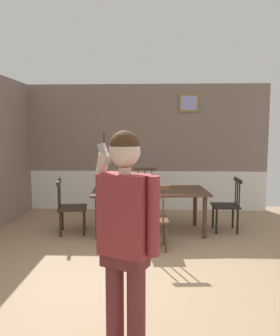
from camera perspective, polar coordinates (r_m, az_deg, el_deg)
name	(u,v)px	position (r m, az deg, el deg)	size (l,w,h in m)	color
ground_plane	(138,282)	(4.14, -0.41, -18.78)	(8.08, 8.08, 0.00)	#9E7F60
room_back_partition	(146,150)	(7.43, 1.03, 3.06)	(5.26, 0.17, 2.75)	gray
dining_table	(150,194)	(5.80, 1.66, -4.50)	(2.02, 1.12, 0.74)	#4C3323
chair_near_window	(70,207)	(5.90, -11.73, -6.44)	(0.56, 0.56, 0.93)	#2D2319
chair_by_doorway	(227,205)	(6.09, 14.59, -6.08)	(0.44, 0.44, 0.93)	black
chair_at_table_head	(146,195)	(6.69, 1.07, -4.66)	(0.54, 0.54, 1.01)	#513823
chair_opposite_corner	(154,218)	(5.00, 2.38, -8.53)	(0.44, 0.44, 0.99)	#513823
person_figure	(126,232)	(2.52, -2.42, -10.78)	(0.50, 0.34, 1.76)	brown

